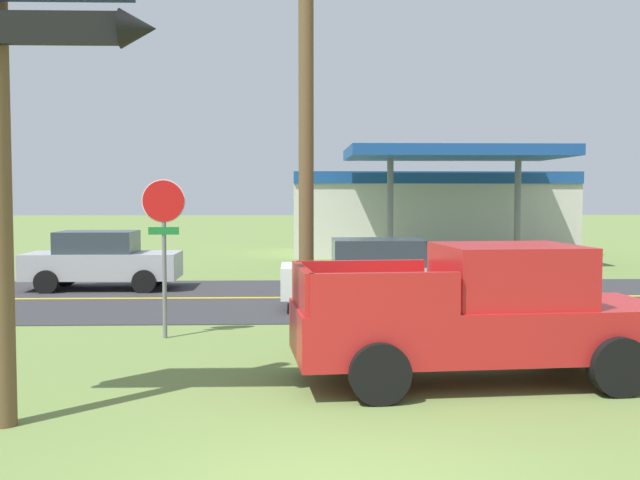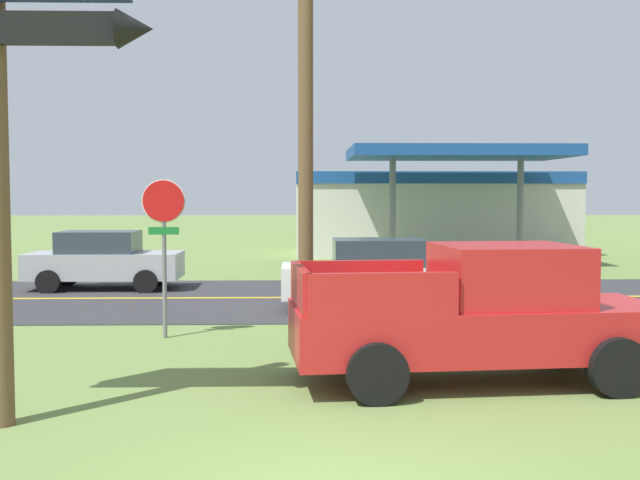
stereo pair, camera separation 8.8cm
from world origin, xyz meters
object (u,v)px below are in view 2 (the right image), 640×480
object	(u,v)px
pickup_red_parked_on_lawn	(480,315)
car_white_far_lane	(375,274)
stop_sign	(164,229)
gas_station	(431,210)
car_silver_mid_lane	(104,260)
utility_pole	(306,45)

from	to	relation	value
pickup_red_parked_on_lawn	car_white_far_lane	bearing A→B (deg)	96.80
stop_sign	gas_station	world-z (taller)	gas_station
pickup_red_parked_on_lawn	car_silver_mid_lane	distance (m)	13.57
car_silver_mid_lane	stop_sign	bearing A→B (deg)	-68.14
gas_station	stop_sign	bearing A→B (deg)	-112.66
stop_sign	pickup_red_parked_on_lawn	world-z (taller)	stop_sign
gas_station	car_silver_mid_lane	world-z (taller)	gas_station
car_silver_mid_lane	gas_station	bearing A→B (deg)	48.19
car_silver_mid_lane	car_white_far_lane	world-z (taller)	same
utility_pole	car_white_far_lane	xyz separation A→B (m)	(1.63, 4.34, -4.40)
utility_pole	gas_station	xyz separation A→B (m)	(5.78, 21.05, -3.28)
stop_sign	utility_pole	world-z (taller)	utility_pole
utility_pole	gas_station	bearing A→B (deg)	74.64
gas_station	car_silver_mid_lane	xyz separation A→B (m)	(-11.36, -12.71, -1.11)
gas_station	pickup_red_parked_on_lawn	xyz separation A→B (m)	(-3.33, -23.64, -0.98)
utility_pole	pickup_red_parked_on_lawn	distance (m)	5.56
car_silver_mid_lane	car_white_far_lane	size ratio (longest dim) A/B	1.00
car_silver_mid_lane	car_white_far_lane	bearing A→B (deg)	-29.01
utility_pole	car_white_far_lane	distance (m)	6.39
stop_sign	pickup_red_parked_on_lawn	bearing A→B (deg)	-34.84
stop_sign	utility_pole	distance (m)	4.24
car_white_far_lane	pickup_red_parked_on_lawn	bearing A→B (deg)	-83.20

